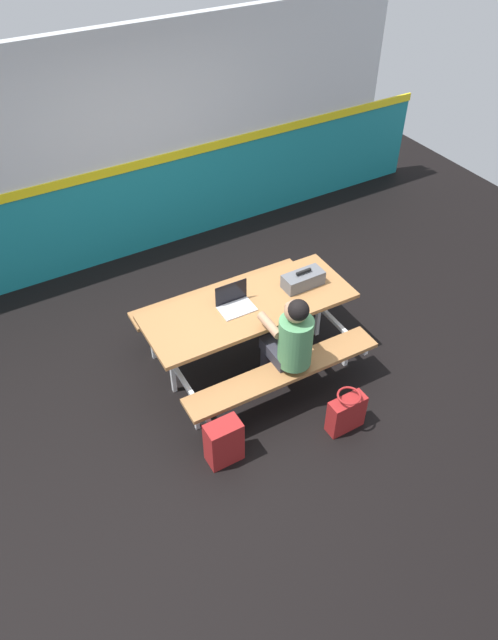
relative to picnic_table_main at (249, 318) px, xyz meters
The scene contains 8 objects.
ground_plane 0.59m from the picnic_table_main, behind, with size 10.00×10.00×0.02m, color black.
accent_backdrop 2.48m from the picnic_table_main, 91.60° to the left, with size 8.00×0.14×2.60m.
picnic_table_main is the anchor object (origin of this frame).
student_nearer 0.58m from the picnic_table_main, 80.82° to the right, with size 0.37×0.53×1.21m.
laptop_silver 0.25m from the picnic_table_main, 162.59° to the left, with size 0.32×0.23×0.22m.
toolbox_grey 0.63m from the picnic_table_main, ahead, with size 0.40×0.18×0.18m.
backpack_dark 1.23m from the picnic_table_main, 130.69° to the right, with size 0.30×0.22×0.44m.
tote_bag_bright 1.25m from the picnic_table_main, 74.30° to the right, with size 0.34×0.21×0.43m.
Camera 1 is at (-2.02, -3.57, 4.23)m, focal length 32.94 mm.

